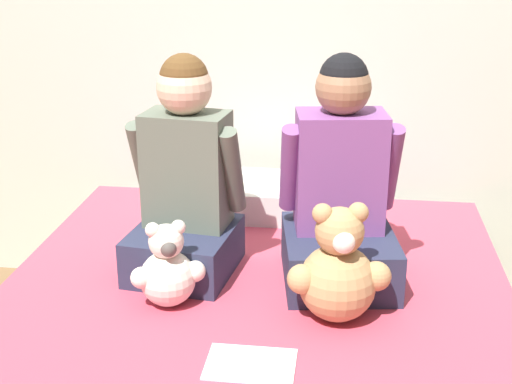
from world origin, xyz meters
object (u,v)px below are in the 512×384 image
child_on_left (185,184)px  child_on_right (340,195)px  teddy_bear_held_by_right_child (338,271)px  pillow_at_headboard (276,197)px  sign_card (251,364)px  teddy_bear_held_by_left_child (168,270)px

child_on_left → child_on_right: 0.44m
child_on_left → teddy_bear_held_by_right_child: bearing=-21.1°
child_on_left → pillow_at_headboard: (0.22, 0.48, -0.21)m
child_on_right → sign_card: 0.58m
teddy_bear_held_by_left_child → teddy_bear_held_by_right_child: size_ratio=0.75×
child_on_left → teddy_bear_held_by_left_child: bearing=-83.4°
teddy_bear_held_by_left_child → sign_card: size_ratio=1.15×
teddy_bear_held_by_right_child → pillow_at_headboard: teddy_bear_held_by_right_child is taller
teddy_bear_held_by_left_child → sign_card: (0.26, -0.26, -0.10)m
pillow_at_headboard → sign_card: (0.04, -0.97, -0.05)m
child_on_left → teddy_bear_held_by_left_child: (-0.00, -0.23, -0.16)m
child_on_left → pillow_at_headboard: 0.57m
child_on_right → teddy_bear_held_by_right_child: size_ratio=2.02×
child_on_left → teddy_bear_held_by_left_child: child_on_left is taller
child_on_right → sign_card: child_on_right is taller
teddy_bear_held_by_right_child → child_on_right: bearing=78.9°
child_on_right → teddy_bear_held_by_right_child: child_on_right is taller
child_on_right → pillow_at_headboard: (-0.23, 0.48, -0.20)m
child_on_right → child_on_left: bearing=171.4°
teddy_bear_held_by_left_child → teddy_bear_held_by_right_child: 0.45m
sign_card → pillow_at_headboard: bearing=92.4°
pillow_at_headboard → teddy_bear_held_by_right_child: bearing=-72.2°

